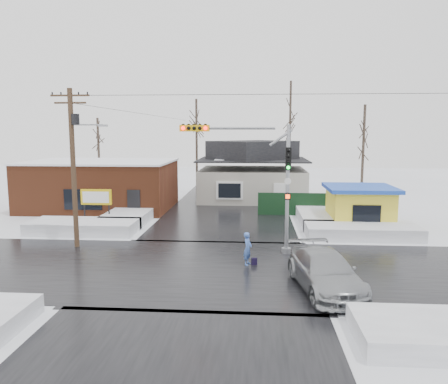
# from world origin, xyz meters

# --- Properties ---
(ground) EXTENTS (120.00, 120.00, 0.00)m
(ground) POSITION_xyz_m (0.00, 0.00, 0.00)
(ground) COLOR white
(ground) RESTS_ON ground
(road_ns) EXTENTS (10.00, 120.00, 0.02)m
(road_ns) POSITION_xyz_m (0.00, 0.00, 0.01)
(road_ns) COLOR black
(road_ns) RESTS_ON ground
(road_ew) EXTENTS (120.00, 10.00, 0.02)m
(road_ew) POSITION_xyz_m (0.00, 0.00, 0.01)
(road_ew) COLOR black
(road_ew) RESTS_ON ground
(snowbank_nw) EXTENTS (7.00, 3.00, 0.80)m
(snowbank_nw) POSITION_xyz_m (-9.00, 7.00, 0.40)
(snowbank_nw) COLOR white
(snowbank_nw) RESTS_ON ground
(snowbank_ne) EXTENTS (7.00, 3.00, 0.80)m
(snowbank_ne) POSITION_xyz_m (9.00, 7.00, 0.40)
(snowbank_ne) COLOR white
(snowbank_ne) RESTS_ON ground
(snowbank_nside_w) EXTENTS (3.00, 8.00, 0.80)m
(snowbank_nside_w) POSITION_xyz_m (-7.00, 12.00, 0.40)
(snowbank_nside_w) COLOR white
(snowbank_nside_w) RESTS_ON ground
(snowbank_nside_e) EXTENTS (3.00, 8.00, 0.80)m
(snowbank_nside_e) POSITION_xyz_m (7.00, 12.00, 0.40)
(snowbank_nside_e) COLOR white
(snowbank_nside_e) RESTS_ON ground
(traffic_signal) EXTENTS (6.05, 0.68, 7.00)m
(traffic_signal) POSITION_xyz_m (2.43, 2.97, 4.54)
(traffic_signal) COLOR gray
(traffic_signal) RESTS_ON ground
(utility_pole) EXTENTS (3.15, 0.44, 9.00)m
(utility_pole) POSITION_xyz_m (-7.93, 3.50, 5.11)
(utility_pole) COLOR #382619
(utility_pole) RESTS_ON ground
(brick_building) EXTENTS (12.20, 8.20, 4.12)m
(brick_building) POSITION_xyz_m (-11.00, 15.99, 2.08)
(brick_building) COLOR brown
(brick_building) RESTS_ON ground
(marquee_sign) EXTENTS (2.20, 0.21, 2.55)m
(marquee_sign) POSITION_xyz_m (-9.00, 9.49, 1.92)
(marquee_sign) COLOR black
(marquee_sign) RESTS_ON ground
(house) EXTENTS (10.40, 8.40, 5.76)m
(house) POSITION_xyz_m (2.00, 22.00, 2.62)
(house) COLOR #A9A598
(house) RESTS_ON ground
(kiosk) EXTENTS (4.60, 4.60, 2.88)m
(kiosk) POSITION_xyz_m (9.50, 9.99, 1.46)
(kiosk) COLOR yellow
(kiosk) RESTS_ON ground
(fence) EXTENTS (8.00, 0.12, 1.80)m
(fence) POSITION_xyz_m (6.50, 14.00, 0.90)
(fence) COLOR black
(fence) RESTS_ON ground
(tree_far_left) EXTENTS (3.00, 3.00, 10.00)m
(tree_far_left) POSITION_xyz_m (-4.00, 26.00, 7.95)
(tree_far_left) COLOR #332821
(tree_far_left) RESTS_ON ground
(tree_far_mid) EXTENTS (3.00, 3.00, 12.00)m
(tree_far_mid) POSITION_xyz_m (6.00, 28.00, 9.54)
(tree_far_mid) COLOR #332821
(tree_far_mid) RESTS_ON ground
(tree_far_right) EXTENTS (3.00, 3.00, 9.00)m
(tree_far_right) POSITION_xyz_m (12.00, 20.00, 7.16)
(tree_far_right) COLOR #332821
(tree_far_right) RESTS_ON ground
(tree_far_west) EXTENTS (3.00, 3.00, 8.00)m
(tree_far_west) POSITION_xyz_m (-14.00, 24.00, 6.36)
(tree_far_west) COLOR #332821
(tree_far_west) RESTS_ON ground
(pedestrian) EXTENTS (0.56, 0.69, 1.64)m
(pedestrian) POSITION_xyz_m (1.92, 0.77, 0.82)
(pedestrian) COLOR #466CC4
(pedestrian) RESTS_ON ground
(car) EXTENTS (3.15, 5.81, 1.60)m
(car) POSITION_xyz_m (5.23, -2.50, 0.80)
(car) COLOR #9DA0A4
(car) RESTS_ON ground
(shopping_bag) EXTENTS (0.30, 0.21, 0.35)m
(shopping_bag) POSITION_xyz_m (2.26, 0.73, 0.17)
(shopping_bag) COLOR black
(shopping_bag) RESTS_ON ground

